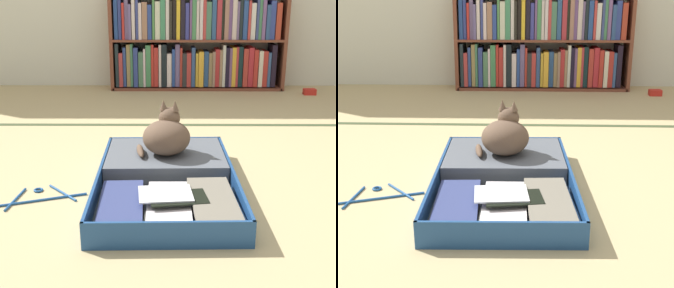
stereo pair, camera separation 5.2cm
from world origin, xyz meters
The scene contains 7 objects.
ground_plane centered at (0.00, 0.00, 0.00)m, with size 10.00×10.00×0.00m, color tan.
tatami_border centered at (0.00, 1.05, 0.00)m, with size 4.80×0.05×0.00m.
bookshelf centered at (0.20, 2.25, 0.41)m, with size 1.53×0.25×0.87m.
open_suitcase centered at (-0.04, 0.06, 0.04)m, with size 0.60×0.94×0.10m.
black_cat centered at (-0.05, 0.21, 0.19)m, with size 0.29×0.27×0.25m.
clothes_hanger centered at (-0.58, -0.06, 0.01)m, with size 0.36×0.25×0.01m.
small_red_pouch centered at (1.16, 2.00, 0.02)m, with size 0.10×0.07×0.05m.
Camera 1 is at (-0.03, -1.75, 0.80)m, focal length 47.62 mm.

